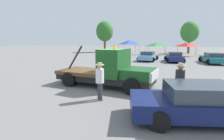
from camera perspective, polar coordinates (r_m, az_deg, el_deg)
name	(u,v)px	position (r m, az deg, el deg)	size (l,w,h in m)	color
ground_plane	(105,86)	(11.07, -2.43, -5.21)	(160.00, 160.00, 0.00)	slate
tow_truck	(110,71)	(10.69, -0.61, -0.36)	(6.33, 2.64, 2.54)	black
foreground_car	(205,103)	(7.08, 28.17, -9.44)	(5.69, 3.41, 1.34)	#0F194C
person_near_truck	(180,80)	(8.24, 21.27, -3.16)	(0.41, 0.41, 1.87)	#38383D
person_at_hood	(100,78)	(8.27, -4.01, -2.71)	(0.40, 0.40, 1.81)	#38383D
parked_car_silver	(113,56)	(25.55, 0.40, 4.67)	(2.56, 4.64, 1.34)	#B7B7BC
parked_car_skyblue	(148,56)	(25.30, 11.65, 4.43)	(2.62, 4.42, 1.34)	#669ED1
parked_car_navy	(174,57)	(25.05, 19.67, 4.02)	(2.85, 4.72, 1.34)	navy
parked_car_teal	(213,58)	(25.41, 30.07, 3.36)	(3.01, 5.03, 1.34)	#196670
canopy_tent_blue	(129,42)	(35.85, 5.68, 9.04)	(3.40, 3.40, 2.95)	#9E9EA3
canopy_tent_green	(156,44)	(36.42, 14.25, 8.09)	(3.60, 3.60, 2.42)	#9E9EA3
canopy_tent_red	(187,45)	(34.89, 23.24, 7.64)	(3.26, 3.26, 2.48)	#9E9EA3
tree_left	(105,31)	(44.07, -2.40, 12.47)	(4.24, 4.24, 7.57)	brown
tree_center	(190,32)	(43.03, 24.03, 11.29)	(3.95, 3.95, 7.06)	brown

